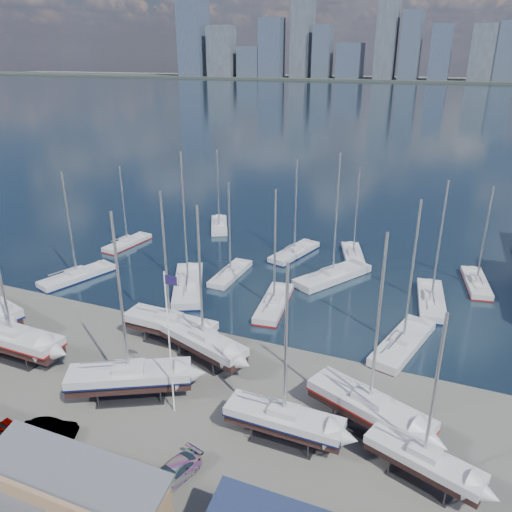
% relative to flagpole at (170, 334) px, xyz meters
% --- Properties ---
extents(ground, '(1400.00, 1400.00, 0.00)m').
position_rel_flagpole_xyz_m(ground, '(-0.51, 2.68, -7.25)').
color(ground, '#605E59').
rests_on(ground, ground).
extents(water, '(1400.00, 600.00, 0.40)m').
position_rel_flagpole_xyz_m(water, '(-0.51, 312.68, -7.40)').
color(water, '#1C2C40').
rests_on(water, ground).
extents(far_shore, '(1400.00, 80.00, 2.20)m').
position_rel_flagpole_xyz_m(far_shore, '(-0.51, 572.68, -6.15)').
color(far_shore, '#2D332D').
rests_on(far_shore, ground).
extents(skyline, '(639.14, 43.80, 107.69)m').
position_rel_flagpole_xyz_m(skyline, '(-8.34, 566.44, 31.84)').
color(skyline, '#475166').
rests_on(skyline, far_shore).
extents(sailboat_cradle_1, '(10.56, 3.14, 16.90)m').
position_rel_flagpole_xyz_m(sailboat_cradle_1, '(-18.16, 0.90, -5.13)').
color(sailboat_cradle_1, '#2D2D33').
rests_on(sailboat_cradle_1, ground).
extents(sailboat_cradle_2, '(9.75, 3.00, 15.81)m').
position_rel_flagpole_xyz_m(sailboat_cradle_2, '(-5.89, 9.10, -5.18)').
color(sailboat_cradle_2, '#2D2D33').
rests_on(sailboat_cradle_2, ground).
extents(sailboat_cradle_3, '(10.42, 7.42, 16.57)m').
position_rel_flagpole_xyz_m(sailboat_cradle_3, '(-4.34, 0.10, -5.15)').
color(sailboat_cradle_3, '#2D2D33').
rests_on(sailboat_cradle_3, ground).
extents(sailboat_cradle_4, '(9.77, 5.58, 15.43)m').
position_rel_flagpole_xyz_m(sailboat_cradle_4, '(-1.24, 7.39, -5.20)').
color(sailboat_cradle_4, '#2D2D33').
rests_on(sailboat_cradle_4, ground).
extents(sailboat_cradle_5, '(9.03, 2.62, 14.65)m').
position_rel_flagpole_xyz_m(sailboat_cradle_5, '(9.36, 0.12, -5.25)').
color(sailboat_cradle_5, '#2D2D33').
rests_on(sailboat_cradle_5, ground).
extents(sailboat_cradle_6, '(10.44, 6.40, 16.31)m').
position_rel_flagpole_xyz_m(sailboat_cradle_6, '(15.00, 3.80, -5.16)').
color(sailboat_cradle_6, '#2D2D33').
rests_on(sailboat_cradle_6, ground).
extents(sailboat_cradle_7, '(8.19, 4.67, 13.13)m').
position_rel_flagpole_xyz_m(sailboat_cradle_7, '(19.34, -0.05, -5.32)').
color(sailboat_cradle_7, '#2D2D33').
rests_on(sailboat_cradle_7, ground).
extents(sailboat_moored_0, '(5.85, 10.29, 14.84)m').
position_rel_flagpole_xyz_m(sailboat_moored_0, '(-25.23, 17.64, -6.94)').
color(sailboat_moored_0, black).
rests_on(sailboat_moored_0, water).
extents(sailboat_moored_1, '(3.51, 8.81, 12.82)m').
position_rel_flagpole_xyz_m(sailboat_moored_1, '(-26.62, 30.51, -6.94)').
color(sailboat_moored_1, black).
rests_on(sailboat_moored_1, water).
extents(sailboat_moored_2, '(6.35, 9.29, 13.76)m').
position_rel_flagpole_xyz_m(sailboat_moored_2, '(-17.27, 43.30, -6.93)').
color(sailboat_moored_2, black).
rests_on(sailboat_moored_2, water).
extents(sailboat_moored_3, '(8.42, 12.24, 17.97)m').
position_rel_flagpole_xyz_m(sailboat_moored_3, '(-10.31, 20.43, -6.94)').
color(sailboat_moored_3, black).
rests_on(sailboat_moored_3, water).
extents(sailboat_moored_4, '(2.55, 8.82, 13.28)m').
position_rel_flagpole_xyz_m(sailboat_moored_4, '(-7.09, 25.97, -6.93)').
color(sailboat_moored_4, black).
rests_on(sailboat_moored_4, water).
extents(sailboat_moored_5, '(5.17, 10.22, 14.72)m').
position_rel_flagpole_xyz_m(sailboat_moored_5, '(-1.66, 36.34, -6.94)').
color(sailboat_moored_5, black).
rests_on(sailboat_moored_5, water).
extents(sailboat_moored_6, '(3.94, 10.06, 14.64)m').
position_rel_flagpole_xyz_m(sailboat_moored_6, '(1.18, 20.17, -6.94)').
color(sailboat_moored_6, black).
rests_on(sailboat_moored_6, water).
extents(sailboat_moored_7, '(8.49, 11.48, 17.24)m').
position_rel_flagpole_xyz_m(sailboat_moored_7, '(5.60, 30.16, -6.93)').
color(sailboat_moored_7, black).
rests_on(sailboat_moored_7, water).
extents(sailboat_moored_8, '(5.32, 9.55, 13.76)m').
position_rel_flagpole_xyz_m(sailboat_moored_8, '(6.53, 38.34, -6.94)').
color(sailboat_moored_8, black).
rests_on(sailboat_moored_8, water).
extents(sailboat_moored_9, '(5.54, 11.01, 16.01)m').
position_rel_flagpole_xyz_m(sailboat_moored_9, '(16.09, 16.92, -6.93)').
color(sailboat_moored_9, black).
rests_on(sailboat_moored_9, water).
extents(sailboat_moored_10, '(4.16, 10.64, 15.49)m').
position_rel_flagpole_xyz_m(sailboat_moored_10, '(17.96, 27.80, -6.94)').
color(sailboat_moored_10, black).
rests_on(sailboat_moored_10, water).
extents(sailboat_moored_11, '(3.95, 9.33, 13.51)m').
position_rel_flagpole_xyz_m(sailboat_moored_11, '(22.87, 35.14, -6.94)').
color(sailboat_moored_11, black).
rests_on(sailboat_moored_11, water).
extents(car_b, '(4.39, 2.95, 1.37)m').
position_rel_flagpole_xyz_m(car_b, '(-7.34, -6.27, -6.57)').
color(car_b, gray).
rests_on(car_b, ground).
extents(car_c, '(3.58, 5.12, 1.30)m').
position_rel_flagpole_xyz_m(car_c, '(0.18, -9.10, -6.60)').
color(car_c, gray).
rests_on(car_c, ground).
extents(car_d, '(2.96, 4.84, 1.31)m').
position_rel_flagpole_xyz_m(car_d, '(3.63, -6.30, -6.60)').
color(car_d, gray).
rests_on(car_d, ground).
extents(flagpole, '(1.10, 0.12, 12.53)m').
position_rel_flagpole_xyz_m(flagpole, '(0.00, 0.00, 0.00)').
color(flagpole, white).
rests_on(flagpole, ground).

